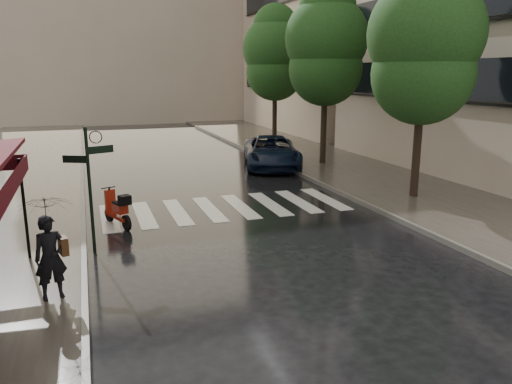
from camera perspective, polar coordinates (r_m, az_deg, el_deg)
ground at (r=10.38m, az=-10.76°, el=-11.42°), size 120.00×120.00×0.00m
sidewalk_near at (r=22.04m, az=-27.12°, el=0.76°), size 6.00×60.00×0.12m
sidewalk_far at (r=24.61m, az=9.16°, el=3.26°), size 5.50×60.00×0.12m
curb_near at (r=21.79m, az=-19.19°, el=1.41°), size 0.12×60.00×0.16m
curb_far at (r=23.44m, az=3.09°, el=2.95°), size 0.12×60.00×0.16m
crosswalk at (r=16.50m, az=-3.58°, el=-1.78°), size 7.85×3.20×0.01m
signpost at (r=12.62m, az=-18.50°, el=1.33°), size 1.17×0.29×3.10m
haussmann_far at (r=39.86m, az=8.14°, el=20.38°), size 8.00×16.00×18.50m
backdrop_building at (r=47.89m, az=-14.61°, el=19.80°), size 22.00×6.00×20.00m
tree_near at (r=18.00m, az=18.74°, el=15.91°), size 3.80×3.80×7.99m
tree_mid at (r=23.93m, az=8.01°, el=16.32°), size 3.80×3.80×8.34m
tree_far at (r=30.41m, az=2.20°, el=15.53°), size 3.80×3.80×8.16m
pedestrian_with_umbrella at (r=10.01m, az=-22.82°, el=-2.60°), size 1.20×1.21×2.44m
scooter at (r=14.90m, az=-15.50°, el=-1.98°), size 0.78×1.54×1.06m
parked_car at (r=23.49m, az=1.77°, el=4.60°), size 3.74×5.72×1.46m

